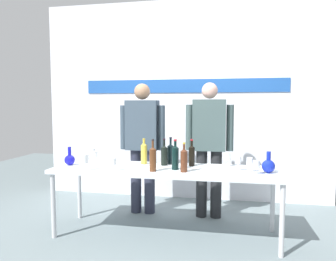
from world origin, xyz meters
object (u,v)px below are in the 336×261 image
Objects in this scene: wine_glass_right_1 at (238,160)px; wine_bottle_0 at (164,154)px; display_table at (165,173)px; decanter_blue_left at (70,159)px; presenter_left at (142,140)px; presenter_right at (209,141)px; decanter_blue_right at (268,166)px; wine_bottle_2 at (171,153)px; wine_bottle_3 at (184,160)px; wine_glass_left_1 at (93,152)px; wine_glass_right_0 at (228,157)px; wine_glass_right_2 at (250,162)px; wine_glass_left_3 at (85,159)px; wine_bottle_5 at (192,155)px; wine_bottle_4 at (144,153)px; wine_glass_left_2 at (95,155)px; wine_glass_right_3 at (256,164)px; wine_bottle_1 at (175,157)px; wine_glass_left_0 at (113,162)px; wine_bottle_6 at (153,158)px.

wine_bottle_0 is at bearing 169.27° from wine_glass_right_1.
display_table is 11.64× the size of decanter_blue_left.
presenter_left is 1.00× the size of presenter_right.
presenter_right is at bearing 133.07° from decanter_blue_right.
wine_bottle_3 is at bearing -62.34° from wine_bottle_2.
wine_bottle_0 is at bearing -3.08° from wine_glass_left_1.
wine_glass_right_2 reaches higher than wine_glass_right_0.
wine_bottle_5 is at bearing 23.41° from wine_glass_left_3.
display_table is at bearing -33.38° from wine_bottle_4.
display_table is 0.87m from wine_glass_left_2.
wine_bottle_4 reaches higher than wine_glass_left_3.
wine_glass_left_2 is at bearing -174.79° from wine_glass_right_0.
wine_glass_left_3 is (-0.75, -0.45, -0.00)m from wine_bottle_0.
wine_glass_right_3 is (0.72, 0.03, -0.03)m from wine_bottle_3.
wine_bottle_1 is at bearing -51.60° from presenter_left.
wine_bottle_1 is (1.23, -0.02, 0.07)m from decanter_blue_left.
decanter_blue_left is 0.85m from wine_bottle_4.
wine_glass_right_1 is at bearing 1.32° from decanter_blue_left.
presenter_left is 1.50m from wine_glass_right_2.
wine_glass_left_2 is (0.09, -0.14, -0.01)m from wine_glass_left_1.
decanter_blue_right is at bearing 7.72° from wine_glass_left_0.
wine_glass_left_0 is 0.47m from wine_glass_left_2.
wine_bottle_6 is at bearing -171.96° from wine_glass_right_2.
wine_glass_right_1 is (1.07, -0.18, -0.02)m from wine_bottle_4.
wine_bottle_6 is at bearing -98.24° from wine_bottle_0.
wine_bottle_0 is 1.02× the size of wine_bottle_4.
wine_bottle_4 is 1.08m from wine_glass_right_1.
wine_glass_right_3 is (-0.13, -0.09, 0.03)m from decanter_blue_right.
wine_glass_left_2 is (-0.81, -0.09, -0.01)m from wine_bottle_0.
wine_glass_left_3 is at bearing -111.44° from presenter_left.
wine_bottle_3 is at bearing 7.63° from wine_glass_left_0.
decanter_blue_right reaches higher than wine_glass_left_2.
wine_glass_left_1 is 1.19× the size of wine_glass_right_3.
wine_glass_right_0 is at bearing 27.09° from wine_bottle_6.
wine_bottle_0 is 0.88m from wine_glass_left_3.
wine_glass_right_1 is at bearing 16.24° from wine_bottle_3.
presenter_left is 12.40× the size of wine_glass_left_0.
presenter_right is at bearing 23.70° from decanter_blue_left.
wine_glass_left_0 is 0.94× the size of wine_glass_right_0.
wine_bottle_3 is (1.34, -0.12, 0.06)m from decanter_blue_left.
presenter_right is 10.38× the size of wine_glass_left_1.
wine_glass_right_1 is (1.21, -0.64, -0.12)m from presenter_left.
wine_bottle_5 is 2.20× the size of wine_glass_left_0.
wine_bottle_3 reaches higher than display_table.
wine_glass_left_3 is at bearing -38.72° from decanter_blue_left.
decanter_blue_left is 1.08m from wine_bottle_0.
wine_glass_right_1 is at bearing 5.24° from wine_bottle_1.
wine_bottle_5 is at bearing -109.99° from presenter_right.
wine_bottle_0 is 0.96m from wine_glass_right_2.
display_table is 1.08m from decanter_blue_right.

